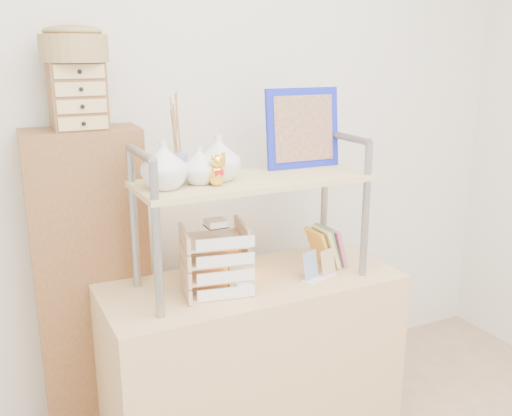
{
  "coord_description": "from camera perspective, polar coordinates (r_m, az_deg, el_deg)",
  "views": [
    {
      "loc": [
        -0.94,
        -0.71,
        1.64
      ],
      "look_at": [
        0.01,
        1.2,
        1.05
      ],
      "focal_mm": 40.0,
      "sensor_mm": 36.0,
      "label": 1
    }
  ],
  "objects": [
    {
      "name": "desk",
      "position": [
        2.48,
        -0.32,
        -15.27
      ],
      "size": [
        1.2,
        0.5,
        0.75
      ],
      "primitive_type": "cube",
      "color": "tan",
      "rests_on": "ground"
    },
    {
      "name": "desk_clock",
      "position": [
        2.15,
        -1.46,
        -7.09
      ],
      "size": [
        0.1,
        0.06,
        0.13
      ],
      "color": "tan",
      "rests_on": "desk"
    },
    {
      "name": "hutch",
      "position": [
        2.15,
        -2.23,
        3.51
      ],
      "size": [
        0.9,
        0.34,
        0.75
      ],
      "color": "gray",
      "rests_on": "desk"
    },
    {
      "name": "room_shell",
      "position": [
        1.45,
        14.44,
        17.06
      ],
      "size": [
        3.42,
        3.41,
        2.61
      ],
      "color": "silver",
      "rests_on": "ground"
    },
    {
      "name": "postcard_stand",
      "position": [
        2.33,
        6.34,
        -6.18
      ],
      "size": [
        0.17,
        0.09,
        0.12
      ],
      "color": "white",
      "rests_on": "desk"
    },
    {
      "name": "drawer_chest",
      "position": [
        2.3,
        -17.39,
        10.61
      ],
      "size": [
        0.2,
        0.16,
        0.25
      ],
      "color": "brown",
      "rests_on": "cabinet"
    },
    {
      "name": "woven_basket",
      "position": [
        2.29,
        -17.77,
        14.97
      ],
      "size": [
        0.25,
        0.25,
        0.1
      ],
      "primitive_type": "cylinder",
      "color": "olive",
      "rests_on": "drawer_chest"
    },
    {
      "name": "letter_tray",
      "position": [
        2.17,
        -4.01,
        -5.51
      ],
      "size": [
        0.27,
        0.26,
        0.29
      ],
      "color": "tan",
      "rests_on": "desk"
    },
    {
      "name": "salt_lamp",
      "position": [
        2.31,
        -2.22,
        -4.84
      ],
      "size": [
        0.12,
        0.11,
        0.18
      ],
      "color": "brown",
      "rests_on": "desk"
    },
    {
      "name": "cabinet",
      "position": [
        2.51,
        -16.0,
        -7.86
      ],
      "size": [
        0.46,
        0.26,
        1.35
      ],
      "primitive_type": "cube",
      "rotation": [
        0.0,
        0.0,
        -0.05
      ],
      "color": "brown",
      "rests_on": "ground"
    }
  ]
}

